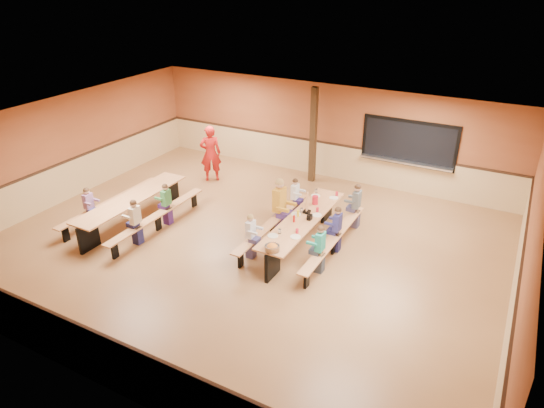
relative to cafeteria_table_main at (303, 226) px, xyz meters
The scene contains 23 objects.
ground 1.48m from the cafeteria_table_main, 152.97° to the right, with size 12.00×12.00×0.00m, color brown.
room_envelope 1.40m from the cafeteria_table_main, 152.97° to the right, with size 12.04×10.04×3.02m.
kitchen_pass_through 4.64m from the cafeteria_table_main, 72.49° to the left, with size 2.78×0.28×1.38m.
structural_post 4.15m from the cafeteria_table_main, 110.82° to the left, with size 0.18×0.18×3.00m, color black.
cafeteria_table_main is the anchor object (origin of this frame).
cafeteria_table_second 4.58m from the cafeteria_table_main, 166.31° to the right, with size 1.91×3.70×0.74m.
seated_child_white_left 1.36m from the cafeteria_table_main, 127.26° to the right, with size 0.33×0.27×1.12m, color white, non-canonical shape.
seated_adult_yellow 0.92m from the cafeteria_table_main, 157.10° to the left, with size 0.49×0.40×1.45m, color gold, non-canonical shape.
seated_child_grey_left 1.51m from the cafeteria_table_main, 123.12° to the left, with size 0.32×0.26×1.11m, color white, non-canonical shape.
seated_child_teal_right 1.20m from the cafeteria_table_main, 46.57° to the right, with size 0.34×0.28×1.16m, color teal, non-canonical shape.
seated_child_navy_right 0.84m from the cafeteria_table_main, 10.03° to the left, with size 0.34×0.28×1.15m, color navy, non-canonical shape.
seated_child_char_right 1.72m from the cafeteria_table_main, 61.35° to the left, with size 0.36×0.30×1.20m, color #535C5E, non-canonical shape.
seated_child_purple_sec 5.57m from the cafeteria_table_main, 161.25° to the right, with size 0.32×0.26×1.11m, color #8B5C88, non-canonical shape.
seated_child_green_sec 3.69m from the cafeteria_table_main, 169.22° to the right, with size 0.33×0.27×1.13m, color #397E41, non-canonical shape.
seated_child_tan_sec 4.07m from the cafeteria_table_main, 152.92° to the right, with size 0.35×0.29×1.17m, color beige, non-canonical shape.
standing_woman 4.88m from the cafeteria_table_main, 151.80° to the left, with size 0.66×0.43×1.80m, color #AE1713.
punch_pitcher 0.91m from the cafeteria_table_main, 93.92° to the left, with size 0.16×0.16×0.22m, color red.
chip_bowl 1.68m from the cafeteria_table_main, 88.53° to the right, with size 0.32×0.32×0.15m, color orange, non-canonical shape.
napkin_dispenser 0.33m from the cafeteria_table_main, ahead, with size 0.10×0.14×0.13m, color black.
condiment_mustard 0.33m from the cafeteria_table_main, 169.78° to the left, with size 0.06×0.06×0.17m, color yellow.
condiment_ketchup 0.42m from the cafeteria_table_main, 112.14° to the right, with size 0.06×0.06×0.17m, color #B2140F.
table_paddle 0.47m from the cafeteria_table_main, 97.45° to the left, with size 0.16×0.16×0.56m.
place_settings 0.27m from the cafeteria_table_main, ahead, with size 0.65×3.30×0.11m, color beige, non-canonical shape.
Camera 1 is at (5.46, -8.80, 6.21)m, focal length 32.00 mm.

